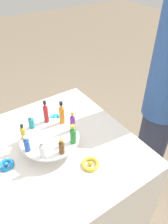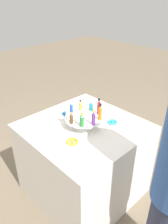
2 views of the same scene
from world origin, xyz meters
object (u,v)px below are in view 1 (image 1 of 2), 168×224
at_px(display_stand, 50,141).
at_px(bottle_purple, 73,122).
at_px(bottle_red, 46,112).
at_px(bottle_teal, 31,122).
at_px(bottle_gold, 23,132).
at_px(ribbon_bow_teal, 55,118).
at_px(bottle_orange, 62,113).
at_px(bottle_clear, 42,150).
at_px(ribbon_bow_blue, 6,165).
at_px(bottle_brown, 61,147).
at_px(ribbon_bow_gold, 90,164).
at_px(person_figure, 164,97).
at_px(bottle_blue, 27,144).
at_px(bottle_green, 73,135).

bearing_deg(display_stand, bottle_purple, -10.42).
distance_m(bottle_red, bottle_teal, 0.10).
height_order(bottle_purple, bottle_red, bottle_red).
bearing_deg(bottle_gold, ribbon_bow_teal, 28.87).
xyz_separation_m(bottle_orange, bottle_gold, (-0.23, 0.00, -0.02)).
relative_size(bottle_clear, ribbon_bow_blue, 1.20).
xyz_separation_m(bottle_teal, bottle_brown, (0.04, -0.26, 0.00)).
height_order(bottle_orange, ribbon_bow_blue, bottle_orange).
xyz_separation_m(bottle_red, bottle_gold, (-0.16, -0.06, -0.02)).
relative_size(bottle_red, ribbon_bow_blue, 1.78).
height_order(bottle_purple, ribbon_bow_gold, bottle_purple).
bearing_deg(ribbon_bow_teal, bottle_purple, -91.40).
bearing_deg(bottle_brown, person_figure, 4.07).
bearing_deg(bottle_teal, bottle_blue, -120.42).
distance_m(bottle_green, bottle_purple, 0.09).
relative_size(bottle_orange, bottle_gold, 1.55).
relative_size(bottle_teal, bottle_blue, 0.89).
height_order(bottle_green, bottle_brown, bottle_green).
xyz_separation_m(bottle_purple, ribbon_bow_blue, (-0.38, 0.04, -0.13)).
relative_size(bottle_green, bottle_brown, 1.24).
bearing_deg(person_figure, bottle_orange, -5.86).
distance_m(ribbon_bow_teal, ribbon_bow_blue, 0.44).
height_order(bottle_orange, bottle_brown, bottle_orange).
relative_size(bottle_green, ribbon_bow_teal, 1.40).
height_order(bottle_brown, ribbon_bow_teal, bottle_brown).
height_order(bottle_brown, person_figure, person_figure).
height_order(display_stand, bottle_gold, bottle_gold).
height_order(ribbon_bow_teal, ribbon_bow_blue, same).
xyz_separation_m(bottle_clear, bottle_brown, (0.09, -0.03, -0.00)).
height_order(display_stand, bottle_orange, bottle_orange).
height_order(bottle_teal, bottle_gold, bottle_gold).
distance_m(bottle_gold, bottle_clear, 0.17).
xyz_separation_m(bottle_gold, bottle_clear, (0.03, -0.17, 0.00)).
bearing_deg(bottle_gold, bottle_teal, 39.58).
bearing_deg(ribbon_bow_blue, bottle_blue, -17.97).
xyz_separation_m(bottle_clear, person_figure, (0.95, 0.03, -0.07)).
xyz_separation_m(bottle_green, ribbon_bow_gold, (0.03, -0.12, -0.13)).
relative_size(bottle_red, bottle_teal, 1.71).
bearing_deg(ribbon_bow_gold, bottle_gold, 127.92).
xyz_separation_m(bottle_purple, person_figure, (0.72, -0.05, -0.08)).
xyz_separation_m(bottle_purple, bottle_blue, (-0.27, 0.00, -0.02)).
relative_size(bottle_purple, ribbon_bow_gold, 1.34).
distance_m(bottle_clear, ribbon_bow_teal, 0.40).
relative_size(bottle_purple, bottle_red, 0.88).
bearing_deg(bottle_gold, display_stand, -30.42).
relative_size(bottle_gold, bottle_clear, 0.97).
distance_m(bottle_teal, ribbon_bow_gold, 0.40).
relative_size(bottle_orange, bottle_blue, 1.54).
height_order(bottle_blue, ribbon_bow_teal, bottle_blue).
relative_size(bottle_purple, bottle_blue, 1.35).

